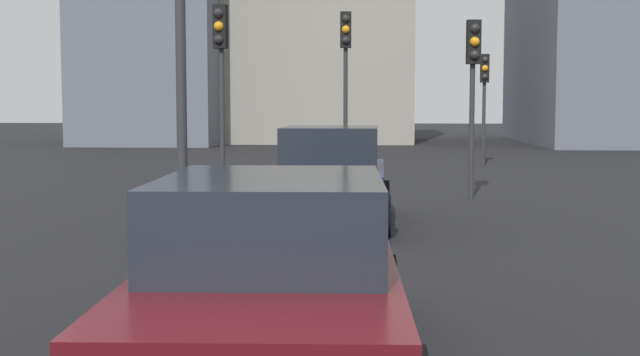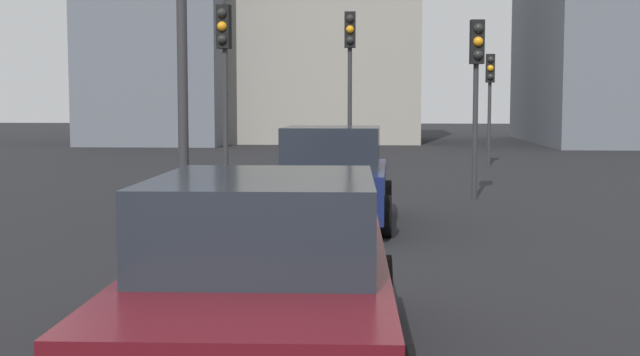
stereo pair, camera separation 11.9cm
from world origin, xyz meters
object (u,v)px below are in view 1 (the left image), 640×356
at_px(car_navy_lead, 331,179).
at_px(traffic_light_near_left, 484,85).
at_px(car_maroon_second, 275,279).
at_px(traffic_light_far_left, 473,71).
at_px(traffic_light_near_right, 346,60).
at_px(traffic_light_far_right, 221,60).

distance_m(car_navy_lead, traffic_light_near_left, 14.35).
bearing_deg(car_maroon_second, traffic_light_far_left, -15.16).
distance_m(car_maroon_second, traffic_light_near_left, 21.95).
xyz_separation_m(car_navy_lead, traffic_light_near_right, (7.80, 0.02, 2.31)).
relative_size(traffic_light_near_right, traffic_light_far_right, 1.06).
relative_size(car_navy_lead, traffic_light_near_left, 1.14).
distance_m(traffic_light_near_right, traffic_light_far_left, 4.77).
height_order(car_navy_lead, traffic_light_far_left, traffic_light_far_left).
xyz_separation_m(traffic_light_near_left, traffic_light_near_right, (-5.79, 4.23, 0.52)).
bearing_deg(car_navy_lead, traffic_light_near_left, -16.66).
bearing_deg(traffic_light_near_left, traffic_light_near_right, -33.32).
bearing_deg(car_navy_lead, traffic_light_near_right, 0.68).
height_order(car_maroon_second, traffic_light_near_right, traffic_light_near_right).
relative_size(traffic_light_near_left, traffic_light_near_right, 0.83).
height_order(traffic_light_near_right, traffic_light_far_left, traffic_light_near_right).
height_order(traffic_light_near_left, traffic_light_far_left, traffic_light_far_left).
height_order(car_maroon_second, traffic_light_far_left, traffic_light_far_left).
height_order(traffic_light_near_left, traffic_light_far_right, traffic_light_far_right).
height_order(car_maroon_second, traffic_light_near_left, traffic_light_near_left).
bearing_deg(traffic_light_near_left, traffic_light_far_left, -5.82).
bearing_deg(traffic_light_near_left, traffic_light_far_right, -31.60).
relative_size(traffic_light_near_right, traffic_light_far_left, 1.16).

